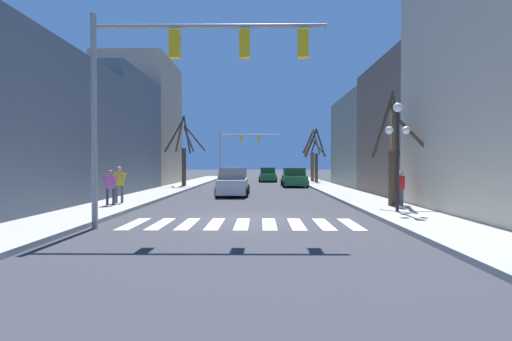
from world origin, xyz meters
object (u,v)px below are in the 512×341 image
Objects in this scene: traffic_signal_near at (179,68)px; street_tree_left_far at (394,154)px; street_tree_right_mid at (315,155)px; car_driving_toward_lane at (233,183)px; street_tree_left_near at (312,157)px; car_parked_left_near at (227,174)px; car_parked_left_far at (268,175)px; pedestrian_waiting_at_curb at (401,185)px; pedestrian_on_right_sidewalk at (119,181)px; pedestrian_crossing_street at (110,184)px; street_tree_right_far at (184,153)px; traffic_signal_far at (238,144)px; street_lamp_right_corner at (398,135)px; car_parked_right_mid at (294,178)px.

street_tree_left_far is at bearing 32.73° from traffic_signal_near.
street_tree_right_mid is at bearing 91.08° from street_tree_left_far.
street_tree_left_near is (7.31, 18.48, 1.94)m from car_driving_toward_lane.
traffic_signal_near reaches higher than street_tree_right_mid.
car_parked_left_near is 0.91× the size of car_parked_left_far.
pedestrian_waiting_at_curb is (8.63, 5.14, -3.84)m from traffic_signal_near.
pedestrian_crossing_street is at bearing -81.28° from pedestrian_on_right_sidewalk.
street_tree_right_far is (-4.73, 8.41, 2.06)m from car_driving_toward_lane.
street_tree_left_near reaches higher than car_parked_left_near.
pedestrian_crossing_street is at bearing -179.97° from street_tree_left_far.
traffic_signal_far is (-0.34, 37.99, -0.47)m from traffic_signal_near.
pedestrian_on_right_sidewalk is 1.10× the size of pedestrian_waiting_at_curb.
street_lamp_right_corner is at bearing -164.91° from car_parked_left_near.
traffic_signal_near is 1.55× the size of car_driving_toward_lane.
car_parked_left_near is at bearing 94.91° from pedestrian_on_right_sidewalk.
street_tree_left_near is 15.70m from street_tree_right_far.
traffic_signal_near is 4.60× the size of pedestrian_crossing_street.
traffic_signal_near reaches higher than car_parked_left_far.
street_lamp_right_corner is 2.67× the size of pedestrian_waiting_at_curb.
street_tree_right_mid is (12.12, 21.25, 1.67)m from pedestrian_on_right_sidewalk.
street_tree_left_near is at bearing 72.88° from pedestrian_on_right_sidewalk.
street_tree_right_mid is at bearing 89.55° from street_lamp_right_corner.
pedestrian_crossing_street is at bearing -118.53° from street_tree_right_mid.
street_tree_right_mid is 1.07× the size of street_tree_left_far.
pedestrian_waiting_at_curb is 0.28× the size of street_tree_left_near.
car_parked_left_far is (5.03, -6.16, 0.02)m from car_parked_left_near.
street_tree_right_mid is at bearing 29.09° from street_tree_right_far.
street_tree_right_far is 1.17× the size of street_tree_left_far.
car_driving_toward_lane is at bearing -87.43° from traffic_signal_far.
street_tree_right_far is at bearing 128.10° from street_tree_left_far.
traffic_signal_far is 1.83× the size of street_lamp_right_corner.
street_lamp_right_corner is 0.94× the size of car_parked_right_mid.
car_parked_left_near is at bearing -174.39° from car_driving_toward_lane.
pedestrian_on_right_sidewalk is 0.29× the size of street_tree_right_far.
street_tree_left_near reaches higher than car_parked_left_far.
street_tree_right_far is at bearing -138.96° from pedestrian_waiting_at_curb.
traffic_signal_near is 13.35m from car_driving_toward_lane.
traffic_signal_far is at bearing 104.97° from street_tree_left_far.
street_tree_left_far is (8.38, 5.39, -2.50)m from traffic_signal_near.
car_driving_toward_lane reaches higher than car_parked_left_far.
street_tree_left_near is (2.67, 8.66, 1.99)m from car_parked_right_mid.
street_tree_left_near reaches higher than pedestrian_waiting_at_curb.
street_tree_right_far is (0.23, 14.64, 1.70)m from pedestrian_on_right_sidewalk.
pedestrian_waiting_at_curb is at bearing -168.86° from car_parked_left_far.
street_tree_right_mid is at bearing -133.70° from car_parked_left_far.
street_lamp_right_corner is 0.91× the size of car_parked_left_far.
pedestrian_waiting_at_curb is 0.27× the size of street_tree_right_far.
car_driving_toward_lane is 2.97× the size of pedestrian_waiting_at_curb.
car_driving_toward_lane is (-6.97, 9.54, -2.30)m from street_lamp_right_corner.
pedestrian_waiting_at_curb is (10.34, -33.16, 0.36)m from car_parked_left_near.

